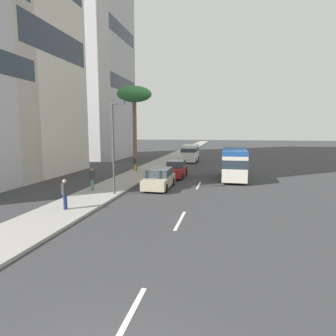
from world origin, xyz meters
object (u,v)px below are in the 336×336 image
palm_tree (134,96)px  street_lamp (115,137)px  van_lead (190,152)px  pedestrian_mid_block (135,163)px  car_third (176,169)px  pedestrian_by_tree (65,193)px  minibus_second (234,163)px  pedestrian_near_lamp (92,178)px  car_fourth (159,179)px

palm_tree → street_lamp: 12.39m
van_lead → pedestrian_mid_block: bearing=-20.9°
car_third → van_lead: bearing=-178.4°
pedestrian_by_tree → palm_tree: size_ratio=0.19×
van_lead → pedestrian_by_tree: (-27.42, 3.71, -0.30)m
van_lead → car_third: (-13.88, -0.38, -0.65)m
minibus_second → car_third: bearing=87.8°
palm_tree → pedestrian_by_tree: bearing=-176.5°
pedestrian_near_lamp → pedestrian_mid_block: pedestrian_near_lamp is taller
car_fourth → street_lamp: 5.36m
pedestrian_by_tree → palm_tree: palm_tree is taller
car_third → pedestrian_by_tree: 14.15m
car_third → pedestrian_mid_block: bearing=-111.2°
van_lead → palm_tree: bearing=-22.1°
pedestrian_mid_block → palm_tree: size_ratio=0.18×
pedestrian_by_tree → pedestrian_near_lamp: bearing=-153.0°
pedestrian_by_tree → van_lead: bearing=-170.2°
minibus_second → palm_tree: (2.58, 10.68, 6.69)m
van_lead → pedestrian_near_lamp: van_lead is taller
car_fourth → pedestrian_mid_block: size_ratio=2.68×
street_lamp → van_lead: bearing=-6.0°
van_lead → pedestrian_mid_block: size_ratio=3.10×
car_fourth → pedestrian_near_lamp: pedestrian_near_lamp is taller
palm_tree → street_lamp: size_ratio=1.41×
car_fourth → pedestrian_by_tree: bearing=-25.6°
van_lead → minibus_second: size_ratio=0.76×
car_fourth → pedestrian_mid_block: (7.70, 4.56, 0.32)m
car_fourth → minibus_second: bearing=132.9°
car_fourth → palm_tree: palm_tree is taller
pedestrian_mid_block → palm_tree: bearing=30.3°
minibus_second → pedestrian_near_lamp: size_ratio=4.02×
pedestrian_mid_block → street_lamp: street_lamp is taller
van_lead → pedestrian_near_lamp: bearing=-11.6°
pedestrian_near_lamp → street_lamp: bearing=95.0°
pedestrian_mid_block → pedestrian_by_tree: (-15.45, -0.85, 0.05)m
pedestrian_by_tree → palm_tree: (15.91, 0.97, 7.15)m
minibus_second → pedestrian_by_tree: bearing=143.9°
minibus_second → street_lamp: bearing=136.6°
pedestrian_by_tree → minibus_second: bearing=161.5°
palm_tree → street_lamp: (-11.47, -2.28, -4.07)m
minibus_second → car_third: minibus_second is taller
car_third → pedestrian_by_tree: bearing=-16.8°
pedestrian_near_lamp → palm_tree: bearing=-155.9°
pedestrian_by_tree → street_lamp: size_ratio=0.27×
minibus_second → car_fourth: minibus_second is taller
pedestrian_near_lamp → palm_tree: 12.93m
street_lamp → pedestrian_near_lamp: bearing=71.4°
van_lead → pedestrian_mid_block: (-11.97, 4.56, -0.34)m
pedestrian_mid_block → minibus_second: bearing=-85.5°
car_fourth → pedestrian_near_lamp: (-2.59, 4.57, 0.33)m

